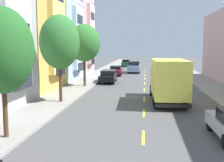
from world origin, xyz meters
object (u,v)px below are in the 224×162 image
Objects in this scene: delivery_box_truck at (168,78)px; parked_hatchback_forest at (126,63)px; parked_suv_navy at (167,64)px; moving_sky_sedan at (134,67)px; street_tree_third at (84,43)px; parked_sedan_teal at (165,64)px; street_tree_nearest at (2,51)px; street_tree_second at (60,42)px; parked_sedan_burgundy at (116,70)px; parked_wagon_black at (108,76)px.

parked_hatchback_forest is (-6.03, 39.27, -1.15)m from delivery_box_truck.
moving_sky_sedan is at bearing -129.42° from parked_suv_navy.
street_tree_third is at bearing 138.04° from delivery_box_truck.
moving_sky_sedan reaches higher than parked_sedan_teal.
parked_hatchback_forest is 0.84× the size of parked_suv_navy.
street_tree_nearest is 0.91× the size of street_tree_second.
street_tree_third is 1.46× the size of parked_sedan_teal.
delivery_box_truck is at bearing -41.96° from street_tree_third.
street_tree_third is 32.61m from parked_sedan_teal.
street_tree_nearest is 17.24m from street_tree_third.
parked_wagon_black is (-0.01, -8.61, 0.05)m from parked_sedan_burgundy.
parked_suv_navy is at bearing -40.76° from parked_hatchback_forest.
street_tree_second reaches higher than parked_hatchback_forest.
parked_wagon_black is (2.00, 21.34, -3.37)m from street_tree_nearest.
parked_sedan_teal is (8.64, 26.46, -0.05)m from parked_wagon_black.
delivery_box_truck is 1.53× the size of moving_sky_sedan.
parked_sedan_teal is (8.46, -1.32, -0.01)m from parked_hatchback_forest.
street_tree_third is at bearing 90.00° from street_tree_nearest.
parked_suv_navy and moving_sky_sedan have the same top height.
delivery_box_truck is at bearing 50.20° from street_tree_nearest.
parked_suv_navy reaches higher than parked_sedan_burgundy.
parked_sedan_burgundy is 5.27m from moving_sky_sedan.
delivery_box_truck is 1.82× the size of parked_hatchback_forest.
moving_sky_sedan is (4.60, 17.31, -3.73)m from street_tree_third.
parked_hatchback_forest is (2.18, 31.89, -3.96)m from street_tree_third.
parked_hatchback_forest and parked_wagon_black have the same top height.
street_tree_second is 13.45m from parked_wagon_black.
parked_hatchback_forest is 0.85× the size of parked_wagon_black.
delivery_box_truck is 1.63× the size of parked_sedan_teal.
parked_wagon_black is 27.83m from parked_sedan_teal.
street_tree_third is at bearing -113.32° from parked_suv_navy.
parked_sedan_burgundy is at bearing -90.50° from parked_hatchback_forest.
parked_sedan_teal is at bearing 77.46° from street_tree_nearest.
parked_sedan_teal is at bearing 64.22° from parked_sedan_burgundy.
street_tree_third is (0.00, 17.23, 0.55)m from street_tree_nearest.
parked_sedan_teal is 0.94× the size of moving_sky_sedan.
delivery_box_truck is 1.55× the size of parked_wagon_black.
street_tree_nearest reaches higher than parked_hatchback_forest.
delivery_box_truck reaches higher than parked_suv_navy.
moving_sky_sedan is at bearing 79.94° from street_tree_second.
parked_wagon_black is at bearing -90.08° from parked_sedan_burgundy.
parked_wagon_black is 13.45m from moving_sky_sedan.
parked_suv_navy is (8.43, -7.27, 0.23)m from parked_hatchback_forest.
moving_sky_sedan is at bearing 78.85° from parked_wagon_black.
street_tree_second is 40.79m from parked_sedan_teal.
street_tree_nearest is 43.29m from parked_suv_navy.
street_tree_nearest is at bearing -90.00° from street_tree_second.
street_tree_third is 1.37× the size of moving_sky_sedan.
street_tree_nearest is at bearing -90.00° from street_tree_third.
moving_sky_sedan is at bearing 82.41° from street_tree_nearest.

